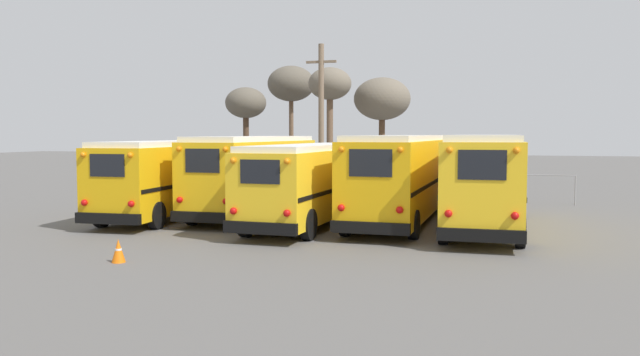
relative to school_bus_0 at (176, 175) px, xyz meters
name	(u,v)px	position (x,y,z in m)	size (l,w,h in m)	color
ground_plane	(321,220)	(6.16, 0.24, -1.67)	(160.00, 160.00, 0.00)	#5B5956
school_bus_0	(176,175)	(0.00, 0.00, 0.00)	(2.93, 10.48, 3.07)	#EAAA0F
school_bus_1	(256,172)	(3.08, 1.14, 0.08)	(2.48, 10.04, 3.25)	yellow
school_bus_2	(313,180)	(6.16, -0.76, -0.05)	(2.73, 10.20, 2.96)	yellow
school_bus_3	(400,175)	(9.24, 0.47, 0.11)	(2.73, 10.50, 3.30)	#EAAA0F
school_bus_4	(484,178)	(12.32, -0.17, 0.13)	(2.61, 10.48, 3.32)	yellow
utility_pole	(321,116)	(2.89, 11.81, 2.71)	(1.80, 0.32, 8.53)	#75604C
bare_tree_0	(291,85)	(-1.85, 20.44, 5.27)	(3.44, 3.44, 8.32)	brown
bare_tree_1	(246,105)	(-3.72, 16.36, 3.66)	(2.78, 2.78, 6.51)	#473323
bare_tree_2	(382,100)	(5.07, 19.45, 4.03)	(3.89, 3.89, 7.22)	brown
bare_tree_3	(330,87)	(2.17, 16.42, 4.74)	(2.81, 2.81, 7.68)	brown
fence_line	(363,180)	(6.16, 8.24, -0.68)	(20.38, 0.06, 1.42)	#939399
traffic_cone	(118,251)	(3.33, -9.08, -1.36)	(0.36, 0.36, 0.61)	orange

